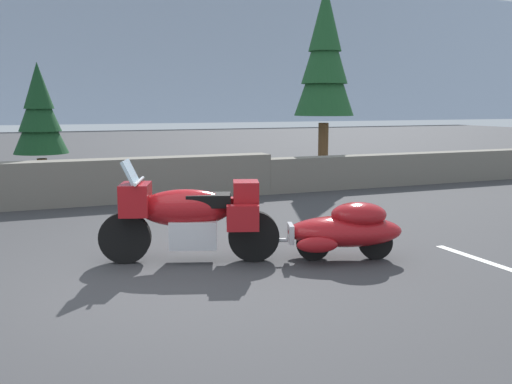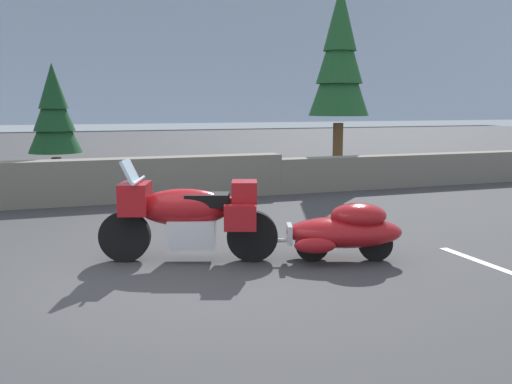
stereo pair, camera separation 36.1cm
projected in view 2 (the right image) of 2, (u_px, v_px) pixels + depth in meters
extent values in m
plane|color=#38383A|center=(140.00, 287.00, 6.42)|extent=(80.00, 80.00, 0.00)
cube|color=slate|center=(97.00, 181.00, 11.80)|extent=(8.00, 0.55, 0.91)
cube|color=slate|center=(425.00, 170.00, 14.45)|extent=(8.00, 0.49, 0.79)
cube|color=#99A8BF|center=(51.00, 68.00, 94.39)|extent=(240.00, 80.00, 16.00)
cylinder|color=black|center=(125.00, 236.00, 7.42)|extent=(0.67, 0.35, 0.66)
cylinder|color=black|center=(252.00, 236.00, 7.43)|extent=(0.67, 0.35, 0.66)
cube|color=silver|center=(192.00, 232.00, 7.42)|extent=(0.71, 0.61, 0.36)
ellipsoid|color=maroon|center=(184.00, 207.00, 7.37)|extent=(1.28, 0.81, 0.48)
cube|color=maroon|center=(135.00, 198.00, 7.35)|extent=(0.51, 0.61, 0.40)
cube|color=#9EB7C6|center=(130.00, 173.00, 7.30)|extent=(0.32, 0.48, 0.34)
cube|color=black|center=(207.00, 200.00, 7.36)|extent=(0.65, 0.52, 0.16)
cube|color=maroon|center=(244.00, 192.00, 7.35)|extent=(0.43, 0.48, 0.28)
cube|color=maroon|center=(240.00, 218.00, 7.09)|extent=(0.43, 0.28, 0.32)
cube|color=maroon|center=(241.00, 209.00, 7.68)|extent=(0.43, 0.28, 0.32)
cylinder|color=silver|center=(139.00, 180.00, 7.31)|extent=(0.27, 0.67, 0.04)
cylinder|color=silver|center=(128.00, 217.00, 7.38)|extent=(0.26, 0.15, 0.54)
cylinder|color=black|center=(312.00, 244.00, 7.46)|extent=(0.45, 0.24, 0.44)
cylinder|color=black|center=(375.00, 244.00, 7.47)|extent=(0.45, 0.24, 0.44)
ellipsoid|color=maroon|center=(344.00, 232.00, 7.44)|extent=(1.64, 1.14, 0.40)
ellipsoid|color=maroon|center=(358.00, 215.00, 7.41)|extent=(0.86, 0.77, 0.32)
cube|color=silver|center=(289.00, 234.00, 7.43)|extent=(0.16, 0.32, 0.24)
ellipsoid|color=maroon|center=(315.00, 246.00, 7.13)|extent=(0.54, 0.30, 0.20)
ellipsoid|color=maroon|center=(310.00, 234.00, 7.77)|extent=(0.54, 0.30, 0.20)
cylinder|color=silver|center=(259.00, 241.00, 7.44)|extent=(0.68, 0.28, 0.05)
cylinder|color=brown|center=(338.00, 150.00, 15.93)|extent=(0.28, 0.28, 1.51)
cone|color=#1E5128|center=(339.00, 71.00, 15.61)|extent=(1.64, 1.64, 2.39)
cone|color=#1E5128|center=(340.00, 44.00, 15.50)|extent=(1.27, 1.27, 2.09)
cone|color=#1E5128|center=(341.00, 17.00, 15.39)|extent=(0.90, 0.90, 1.79)
cylinder|color=brown|center=(57.00, 176.00, 12.88)|extent=(0.21, 0.21, 0.84)
cone|color=#143D1E|center=(54.00, 123.00, 12.69)|extent=(1.16, 1.16, 1.33)
cone|color=#143D1E|center=(53.00, 104.00, 12.63)|extent=(0.90, 0.90, 1.17)
cone|color=#143D1E|center=(52.00, 86.00, 12.57)|extent=(0.64, 0.64, 1.00)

